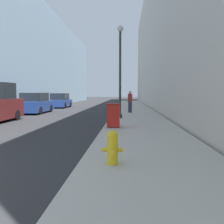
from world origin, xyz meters
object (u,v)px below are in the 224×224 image
pedestrian_on_sidewalk (130,102)px  trash_bin (113,115)px  fire_hydrant (112,146)px  lamppost (120,64)px  parked_sedan_near (35,104)px  parked_sedan_far (60,101)px

pedestrian_on_sidewalk → trash_bin: bearing=-95.7°
fire_hydrant → trash_bin: 5.96m
lamppost → pedestrian_on_sidewalk: lamppost is taller
lamppost → pedestrian_on_sidewalk: 5.08m
pedestrian_on_sidewalk → lamppost: bearing=-98.7°
fire_hydrant → trash_bin: bearing=92.9°
parked_sedan_near → pedestrian_on_sidewalk: pedestrian_on_sidewalk is taller
trash_bin → lamppost: lamppost is taller
pedestrian_on_sidewalk → parked_sedan_far: bearing=133.8°
lamppost → pedestrian_on_sidewalk: (0.67, 4.39, -2.46)m
parked_sedan_near → parked_sedan_far: (0.01, 7.75, -0.03)m
fire_hydrant → lamppost: bearing=90.7°
parked_sedan_near → parked_sedan_far: 7.75m
parked_sedan_near → parked_sedan_far: parked_sedan_near is taller
parked_sedan_far → lamppost: bearing=-60.2°
fire_hydrant → lamppost: 10.51m
trash_bin → parked_sedan_near: size_ratio=0.24×
fire_hydrant → parked_sedan_far: (-7.36, 22.75, 0.22)m
trash_bin → parked_sedan_near: bearing=128.0°
parked_sedan_far → pedestrian_on_sidewalk: pedestrian_on_sidewalk is taller
parked_sedan_near → parked_sedan_far: bearing=90.0°
lamppost → fire_hydrant: bearing=-89.3°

